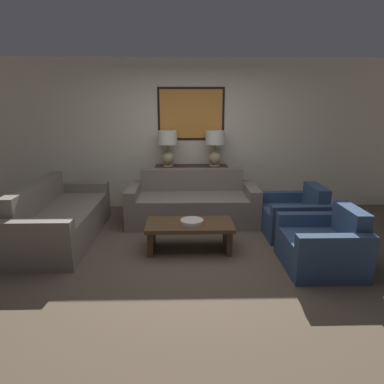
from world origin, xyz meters
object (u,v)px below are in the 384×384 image
at_px(table_lamp_right, 215,144).
at_px(armchair_near_camera, 323,246).
at_px(couch_by_back_wall, 192,204).
at_px(coffee_table, 190,230).
at_px(couch_by_side, 61,219).
at_px(armchair_near_back_wall, 294,217).
at_px(table_lamp_left, 168,144).
at_px(decorative_bowl, 192,222).
at_px(console_table, 191,188).

height_order(table_lamp_right, armchair_near_camera, table_lamp_right).
height_order(couch_by_back_wall, coffee_table, couch_by_back_wall).
bearing_deg(couch_by_side, armchair_near_back_wall, 1.72).
xyz_separation_m(table_lamp_right, couch_by_side, (-2.29, -1.34, -0.91)).
bearing_deg(armchair_near_back_wall, table_lamp_left, 146.84).
bearing_deg(table_lamp_left, armchair_near_back_wall, -33.16).
relative_size(coffee_table, armchair_near_camera, 1.26).
bearing_deg(table_lamp_left, couch_by_side, -137.59).
relative_size(table_lamp_right, decorative_bowl, 2.05).
bearing_deg(couch_by_side, table_lamp_left, 42.41).
bearing_deg(armchair_near_camera, couch_by_back_wall, 131.99).
xyz_separation_m(couch_by_back_wall, armchair_near_camera, (1.49, -1.65, -0.03)).
relative_size(couch_by_side, armchair_near_camera, 2.32).
distance_m(couch_by_side, armchair_near_back_wall, 3.37).
bearing_deg(table_lamp_left, table_lamp_right, 0.00).
xyz_separation_m(couch_by_back_wall, decorative_bowl, (-0.03, -1.14, 0.11)).
height_order(table_lamp_right, couch_by_back_wall, table_lamp_right).
bearing_deg(table_lamp_right, coffee_table, -105.00).
relative_size(table_lamp_left, couch_by_side, 0.30).
xyz_separation_m(table_lamp_left, armchair_near_camera, (1.90, -2.30, -0.93)).
bearing_deg(decorative_bowl, console_table, 88.92).
relative_size(console_table, coffee_table, 1.13).
xyz_separation_m(table_lamp_right, coffee_table, (-0.47, -1.77, -0.92)).
bearing_deg(armchair_near_camera, table_lamp_right, 115.09).
relative_size(table_lamp_left, armchair_near_camera, 0.69).
xyz_separation_m(table_lamp_right, decorative_bowl, (-0.45, -1.79, -0.79)).
relative_size(table_lamp_right, coffee_table, 0.54).
bearing_deg(couch_by_side, armchair_near_camera, -15.89).
distance_m(table_lamp_right, decorative_bowl, 2.01).
height_order(console_table, coffee_table, console_table).
distance_m(couch_by_back_wall, decorative_bowl, 1.15).
height_order(coffee_table, armchair_near_camera, armchair_near_camera).
bearing_deg(armchair_near_camera, couch_by_side, 164.11).
bearing_deg(coffee_table, table_lamp_left, 101.10).
height_order(coffee_table, decorative_bowl, decorative_bowl).
xyz_separation_m(table_lamp_right, couch_by_back_wall, (-0.41, -0.65, -0.91)).
relative_size(decorative_bowl, armchair_near_camera, 0.33).
bearing_deg(decorative_bowl, couch_by_side, 166.32).
distance_m(console_table, armchair_near_back_wall, 1.94).
height_order(table_lamp_left, couch_by_side, table_lamp_left).
bearing_deg(table_lamp_right, table_lamp_left, 180.00).
relative_size(console_table, couch_by_side, 0.61).
relative_size(table_lamp_left, decorative_bowl, 2.05).
relative_size(table_lamp_right, armchair_near_camera, 0.69).
height_order(table_lamp_left, table_lamp_right, same).
distance_m(console_table, table_lamp_right, 0.89).
xyz_separation_m(coffee_table, decorative_bowl, (0.03, -0.02, 0.12)).
bearing_deg(table_lamp_right, couch_by_side, -149.64).
height_order(coffee_table, armchair_near_back_wall, armchair_near_back_wall).
bearing_deg(console_table, couch_by_side, -144.48).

